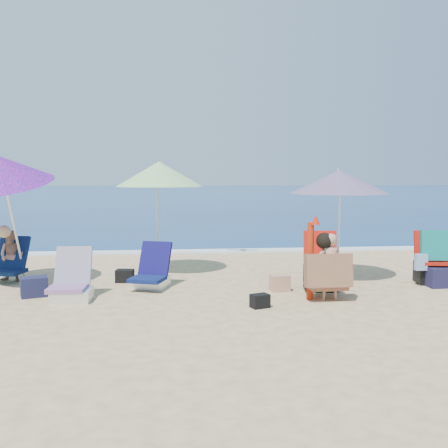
{
  "coord_description": "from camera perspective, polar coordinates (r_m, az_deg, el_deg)",
  "views": [
    {
      "loc": [
        -1.16,
        -7.42,
        1.92
      ],
      "look_at": [
        -0.3,
        1.0,
        1.1
      ],
      "focal_mm": 40.59,
      "sensor_mm": 36.0,
      "label": 1
    }
  ],
  "objects": [
    {
      "name": "ground",
      "position": [
        7.75,
        2.99,
        -8.82
      ],
      "size": [
        120.0,
        120.0,
        0.0
      ],
      "color": "#D8BC84",
      "rests_on": "ground"
    },
    {
      "name": "sea",
      "position": [
        52.47,
        -4.54,
        3.37
      ],
      "size": [
        120.0,
        80.0,
        0.12
      ],
      "color": "navy",
      "rests_on": "ground"
    },
    {
      "name": "foam",
      "position": [
        12.72,
        -0.52,
        -3.06
      ],
      "size": [
        120.0,
        0.5,
        0.04
      ],
      "color": "white",
      "rests_on": "ground"
    },
    {
      "name": "umbrella_turquoise",
      "position": [
        9.37,
        12.83,
        4.64
      ],
      "size": [
        2.04,
        2.04,
        2.04
      ],
      "color": "white",
      "rests_on": "ground"
    },
    {
      "name": "umbrella_striped",
      "position": [
        9.78,
        -7.3,
        5.61
      ],
      "size": [
        2.08,
        2.08,
        2.22
      ],
      "color": "silver",
      "rests_on": "ground"
    },
    {
      "name": "furled_umbrella",
      "position": [
        7.88,
        9.8,
        -3.26
      ],
      "size": [
        0.2,
        0.21,
        1.32
      ],
      "color": "#B0260C",
      "rests_on": "ground"
    },
    {
      "name": "chair_navy",
      "position": [
        8.79,
        -8.22,
        -5.79
      ],
      "size": [
        0.76,
        0.93,
        0.77
      ],
      "color": "#0D194D",
      "rests_on": "ground"
    },
    {
      "name": "chair_rainbow",
      "position": [
        8.19,
        -16.79,
        -6.75
      ],
      "size": [
        0.65,
        0.72,
        0.79
      ],
      "color": "#DA4C5D",
      "rests_on": "ground"
    },
    {
      "name": "camp_chair_left",
      "position": [
        8.71,
        10.81,
        -5.35
      ],
      "size": [
        0.66,
        0.66,
        0.97
      ],
      "color": "red",
      "rests_on": "ground"
    },
    {
      "name": "camp_chair_right",
      "position": [
        9.7,
        22.32,
        -4.19
      ],
      "size": [
        0.73,
        0.66,
        0.97
      ],
      "color": "#B8180D",
      "rests_on": "ground"
    },
    {
      "name": "person_center",
      "position": [
        7.93,
        11.66,
        -4.85
      ],
      "size": [
        0.72,
        0.58,
        1.04
      ],
      "color": "tan",
      "rests_on": "ground"
    },
    {
      "name": "person_left",
      "position": [
        9.92,
        -22.87,
        -3.3
      ],
      "size": [
        0.69,
        0.77,
        1.04
      ],
      "color": "tan",
      "rests_on": "ground"
    },
    {
      "name": "bag_navy_a",
      "position": [
        8.62,
        -20.61,
        -6.64
      ],
      "size": [
        0.47,
        0.41,
        0.31
      ],
      "color": "#1B1C3B",
      "rests_on": "ground"
    },
    {
      "name": "bag_black_a",
      "position": [
        9.32,
        -11.1,
        -5.75
      ],
      "size": [
        0.34,
        0.27,
        0.23
      ],
      "color": "black",
      "rests_on": "ground"
    },
    {
      "name": "bag_tan",
      "position": [
        8.51,
        6.29,
        -6.62
      ],
      "size": [
        0.34,
        0.27,
        0.27
      ],
      "color": "tan",
      "rests_on": "ground"
    },
    {
      "name": "bag_navy_b",
      "position": [
        9.52,
        23.16,
        -5.52
      ],
      "size": [
        0.46,
        0.35,
        0.34
      ],
      "color": "#1B1937",
      "rests_on": "ground"
    },
    {
      "name": "bag_black_b",
      "position": [
        7.45,
        4.06,
        -8.64
      ],
      "size": [
        0.3,
        0.26,
        0.2
      ],
      "color": "black",
      "rests_on": "ground"
    }
  ]
}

